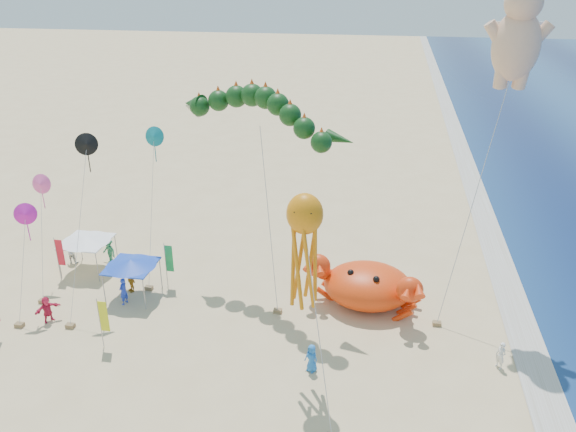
# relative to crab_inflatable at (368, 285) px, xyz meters

# --- Properties ---
(ground) EXTENTS (320.00, 320.00, 0.00)m
(ground) POSITION_rel_crab_inflatable_xyz_m (-2.78, -3.63, -1.45)
(ground) COLOR #D1B784
(ground) RESTS_ON ground
(foam_strip) EXTENTS (320.00, 320.00, 0.00)m
(foam_strip) POSITION_rel_crab_inflatable_xyz_m (9.22, -3.63, -1.44)
(foam_strip) COLOR silver
(foam_strip) RESTS_ON ground
(crab_inflatable) EXTENTS (7.49, 6.07, 3.28)m
(crab_inflatable) POSITION_rel_crab_inflatable_xyz_m (0.00, 0.00, 0.00)
(crab_inflatable) COLOR red
(crab_inflatable) RESTS_ON ground
(dragon_kite) EXTENTS (11.68, 6.64, 12.85)m
(dragon_kite) POSITION_rel_crab_inflatable_xyz_m (-7.14, 1.02, 10.11)
(dragon_kite) COLOR #0E3410
(dragon_kite) RESTS_ON ground
(cherub_kite) EXTENTS (4.13, 4.46, 19.11)m
(cherub_kite) POSITION_rel_crab_inflatable_xyz_m (6.88, 1.65, 15.05)
(cherub_kite) COLOR #E3AD8A
(cherub_kite) RESTS_ON ground
(octopus_kite) EXTENTS (3.11, 5.12, 10.24)m
(octopus_kite) POSITION_rel_crab_inflatable_xyz_m (-2.95, -7.38, 6.34)
(octopus_kite) COLOR orange
(octopus_kite) RESTS_ON ground
(canopy_blue) EXTENTS (3.21, 3.21, 2.71)m
(canopy_blue) POSITION_rel_crab_inflatable_xyz_m (-14.93, -1.70, 1.00)
(canopy_blue) COLOR gray
(canopy_blue) RESTS_ON ground
(canopy_white) EXTENTS (3.35, 3.35, 2.71)m
(canopy_white) POSITION_rel_crab_inflatable_xyz_m (-19.52, 1.03, 1.00)
(canopy_white) COLOR gray
(canopy_white) RESTS_ON ground
(feather_flags) EXTENTS (8.25, 7.26, 3.20)m
(feather_flags) POSITION_rel_crab_inflatable_xyz_m (-17.14, -3.76, 0.57)
(feather_flags) COLOR gray
(feather_flags) RESTS_ON ground
(beachgoers) EXTENTS (29.38, 10.20, 1.89)m
(beachgoers) POSITION_rel_crab_inflatable_xyz_m (-15.50, -1.49, -0.56)
(beachgoers) COLOR silver
(beachgoers) RESTS_ON ground
(small_kites) EXTENTS (8.36, 9.83, 10.94)m
(small_kites) POSITION_rel_crab_inflatable_xyz_m (-17.96, -1.32, 6.00)
(small_kites) COLOR #FF54A8
(small_kites) RESTS_ON ground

